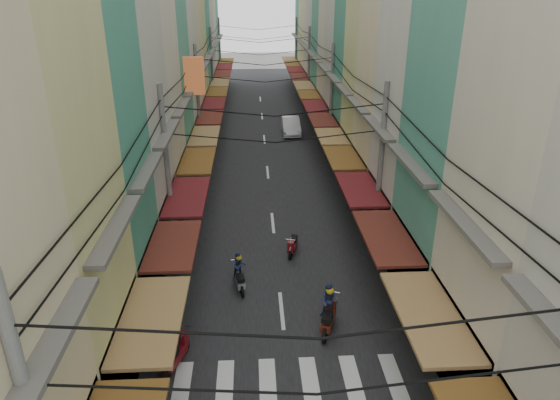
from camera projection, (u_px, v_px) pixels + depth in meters
name	position (u px, v px, depth m)	size (l,w,h in m)	color
ground	(279.00, 283.00, 21.84)	(160.00, 160.00, 0.00)	slate
road	(265.00, 147.00, 40.15)	(10.00, 80.00, 0.02)	black
sidewalk_left	(184.00, 148.00, 39.80)	(3.00, 80.00, 0.06)	gray
sidewalk_right	(345.00, 145.00, 40.49)	(3.00, 80.00, 0.06)	gray
crosswalk	(289.00, 383.00, 16.34)	(7.55, 2.40, 0.01)	silver
building_row_left	(144.00, 22.00, 32.69)	(7.80, 67.67, 23.70)	beige
building_row_right	(382.00, 26.00, 33.57)	(7.80, 68.98, 22.59)	#3D8770
utility_poles	(266.00, 74.00, 32.96)	(10.20, 66.13, 8.20)	slate
white_car	(291.00, 134.00, 43.64)	(4.98, 1.95, 1.76)	silver
bicycle	(444.00, 274.00, 22.51)	(0.65, 1.74, 1.20)	black
moving_scooters	(257.00, 308.00, 19.23)	(6.06, 9.48, 1.98)	black
parked_scooters	(409.00, 329.00, 18.21)	(12.83, 16.56, 1.01)	black
pedestrians	(184.00, 280.00, 20.21)	(12.17, 19.14, 2.25)	#271F2A
market_umbrella	(511.00, 328.00, 15.74)	(2.24, 2.24, 2.36)	#B2B2B7
traffic_sign	(414.00, 237.00, 21.62)	(0.10, 0.60, 2.75)	slate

